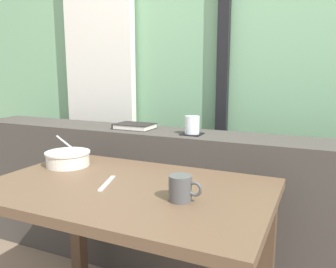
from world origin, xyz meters
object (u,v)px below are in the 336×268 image
ceramic_mug (181,188)px  closed_book (134,126)px  coaster_square (192,134)px  juice_glass (192,126)px  soup_bowl (68,158)px  fork_utensil (107,183)px  breakfast_table (127,215)px

ceramic_mug → closed_book: bearing=130.3°
coaster_square → juice_glass: bearing=89.1°
soup_bowl → fork_utensil: soup_bowl is taller
closed_book → fork_utensil: bearing=-69.3°
juice_glass → coaster_square: bearing=-90.9°
juice_glass → closed_book: bearing=174.2°
closed_book → coaster_square: bearing=-5.8°
juice_glass → soup_bowl: size_ratio=0.45×
coaster_square → soup_bowl: (-0.43, -0.42, -0.07)m
soup_bowl → coaster_square: bearing=44.3°
coaster_square → ceramic_mug: (0.19, -0.60, -0.06)m
juice_glass → soup_bowl: 0.62m
fork_utensil → juice_glass: bearing=59.7°
coaster_square → soup_bowl: 0.61m
juice_glass → fork_utensil: juice_glass is taller
closed_book → soup_bowl: (-0.08, -0.46, -0.09)m
juice_glass → soup_bowl: (-0.43, -0.42, -0.12)m
ceramic_mug → juice_glass: bearing=107.4°
coaster_square → soup_bowl: bearing=-135.7°
breakfast_table → closed_book: closed_book is taller
coaster_square → ceramic_mug: coaster_square is taller
coaster_square → fork_utensil: size_ratio=0.59×
juice_glass → fork_utensil: bearing=-102.7°
coaster_square → fork_utensil: coaster_square is taller
closed_book → ceramic_mug: (0.54, -0.64, -0.08)m
breakfast_table → coaster_square: size_ratio=10.53×
juice_glass → breakfast_table: bearing=-95.3°
fork_utensil → ceramic_mug: ceramic_mug is taller
juice_glass → ceramic_mug: 0.64m
juice_glass → closed_book: (-0.35, 0.04, -0.03)m
coaster_square → fork_utensil: (-0.13, -0.56, -0.10)m
breakfast_table → fork_utensil: size_ratio=6.20×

